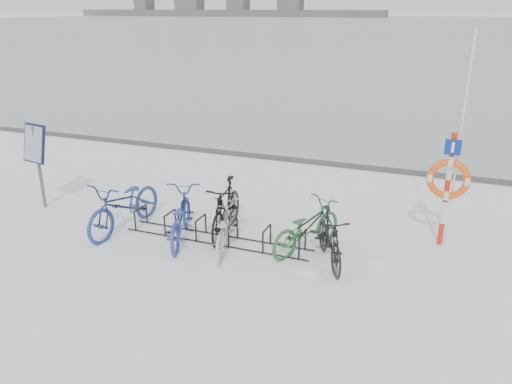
{
  "coord_description": "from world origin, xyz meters",
  "views": [
    {
      "loc": [
        4.06,
        -8.31,
        4.46
      ],
      "look_at": [
        0.62,
        0.6,
        0.93
      ],
      "focal_mm": 35.0,
      "sensor_mm": 36.0,
      "label": 1
    }
  ],
  "objects": [
    {
      "name": "ground",
      "position": [
        0.0,
        0.0,
        0.0
      ],
      "size": [
        900.0,
        900.0,
        0.0
      ],
      "primitive_type": "plane",
      "color": "white",
      "rests_on": "ground"
    },
    {
      "name": "ice_sheet",
      "position": [
        0.0,
        155.0,
        0.01
      ],
      "size": [
        400.0,
        298.0,
        0.02
      ],
      "primitive_type": "cube",
      "color": "#9BA8AF",
      "rests_on": "ground"
    },
    {
      "name": "info_board",
      "position": [
        -4.61,
        0.15,
        1.45
      ],
      "size": [
        0.71,
        0.37,
        2.01
      ],
      "rotation": [
        0.0,
        0.0,
        -0.19
      ],
      "color": "#595B5E",
      "rests_on": "ground"
    },
    {
      "name": "bike_2",
      "position": [
        0.04,
        0.39,
        0.59
      ],
      "size": [
        0.83,
        2.04,
        1.19
      ],
      "primitive_type": "imported",
      "rotation": [
        0.0,
        0.0,
        0.14
      ],
      "color": "black",
      "rests_on": "ground"
    },
    {
      "name": "bike_0",
      "position": [
        -2.05,
        -0.18,
        0.59
      ],
      "size": [
        0.94,
        2.3,
        1.18
      ],
      "primitive_type": "imported",
      "rotation": [
        0.0,
        0.0,
        -0.07
      ],
      "color": "navy",
      "rests_on": "ground"
    },
    {
      "name": "bike_1",
      "position": [
        -0.72,
        -0.2,
        0.53
      ],
      "size": [
        1.34,
        2.14,
        1.06
      ],
      "primitive_type": "imported",
      "rotation": [
        0.0,
        0.0,
        3.48
      ],
      "color": "#2D3D93",
      "rests_on": "ground"
    },
    {
      "name": "bike_5",
      "position": [
        2.34,
        -0.08,
        0.52
      ],
      "size": [
        1.2,
        1.77,
        1.04
      ],
      "primitive_type": "imported",
      "rotation": [
        0.0,
        0.0,
        0.46
      ],
      "color": "black",
      "rests_on": "ground"
    },
    {
      "name": "snow_drifts",
      "position": [
        0.84,
        0.27,
        0.0
      ],
      "size": [
        6.4,
        1.73,
        0.17
      ],
      "color": "white",
      "rests_on": "ground"
    },
    {
      "name": "bike_rack",
      "position": [
        0.0,
        0.0,
        0.18
      ],
      "size": [
        4.0,
        0.48,
        0.46
      ],
      "color": "black",
      "rests_on": "ground"
    },
    {
      "name": "lifebuoy_station",
      "position": [
        4.25,
        1.39,
        1.4
      ],
      "size": [
        0.8,
        0.23,
        4.16
      ],
      "color": "red",
      "rests_on": "ground"
    },
    {
      "name": "bike_4",
      "position": [
        1.79,
        0.3,
        0.5
      ],
      "size": [
        1.41,
        2.0,
        1.0
      ],
      "primitive_type": "imported",
      "rotation": [
        0.0,
        0.0,
        2.7
      ],
      "color": "#2A6331",
      "rests_on": "ground"
    },
    {
      "name": "bike_3",
      "position": [
        0.28,
        -0.31,
        0.47
      ],
      "size": [
        1.11,
        1.89,
        0.94
      ],
      "primitive_type": "imported",
      "rotation": [
        0.0,
        0.0,
        3.43
      ],
      "color": "silver",
      "rests_on": "ground"
    },
    {
      "name": "shoreline",
      "position": [
        -122.02,
        260.0,
        2.79
      ],
      "size": [
        180.0,
        12.0,
        9.5
      ],
      "color": "#4C4C4C",
      "rests_on": "ground"
    },
    {
      "name": "quay_edge",
      "position": [
        0.0,
        5.9,
        0.05
      ],
      "size": [
        400.0,
        0.25,
        0.1
      ],
      "primitive_type": "cube",
      "color": "#3F3F42",
      "rests_on": "ground"
    }
  ]
}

